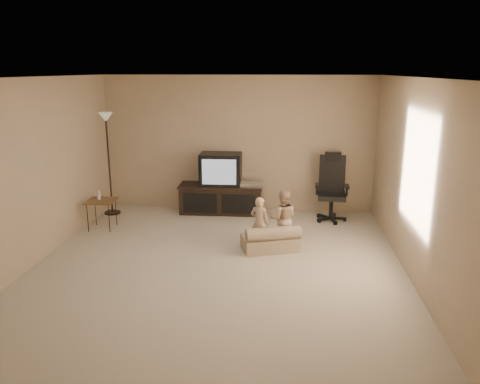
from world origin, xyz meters
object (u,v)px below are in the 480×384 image
Objects in this scene: child_sofa at (271,240)px; tv_stand at (221,188)px; toddler_right at (283,218)px; office_chair at (331,196)px; toddler_left at (260,223)px; floor_lamp at (107,141)px; side_table at (101,201)px.

tv_stand is at bearing 100.27° from child_sofa.
tv_stand reaches higher than toddler_right.
office_chair is 1.31× the size of child_sofa.
toddler_right reaches higher than toddler_left.
floor_lamp is (-2.01, -0.28, 0.89)m from tv_stand.
side_table is 1.22m from floor_lamp.
office_chair is 1.78× the size of side_table.
side_table is 0.73× the size of child_sofa.
floor_lamp reaches higher than side_table.
tv_stand is 2.01m from office_chair.
tv_stand is at bearing -45.39° from toddler_left.
side_table is at bearing -13.09° from toddler_right.
tv_stand reaches higher than side_table.
floor_lamp is 3.55m from toddler_right.
office_chair is 3.95m from side_table.
office_chair reaches higher than child_sofa.
side_table is (-1.86, -1.12, 0.02)m from tv_stand.
child_sofa is 1.17× the size of toddler_left.
office_chair is at bearing -109.15° from toddler_left.
floor_lamp is 2.04× the size of child_sofa.
office_chair is at bearing 39.70° from child_sofa.
floor_lamp is 2.14× the size of toddler_right.
office_chair is 1.52× the size of toddler_left.
child_sofa is at bearing -62.61° from tv_stand.
office_chair is at bearing -124.96° from toddler_right.
child_sofa is at bearing -119.05° from office_chair.
office_chair is at bearing -7.97° from tv_stand.
floor_lamp reaches higher than tv_stand.
toddler_right is (-0.84, -1.38, 0.01)m from office_chair.
floor_lamp is at bearing -176.36° from office_chair.
child_sofa is 1.05× the size of toddler_right.
toddler_left is at bearing -65.77° from tv_stand.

